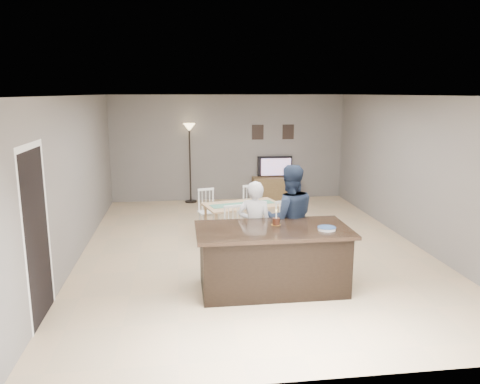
{
  "coord_description": "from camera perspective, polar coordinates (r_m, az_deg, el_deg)",
  "views": [
    {
      "loc": [
        -1.26,
        -7.95,
        2.75
      ],
      "look_at": [
        -0.27,
        -0.3,
        1.1
      ],
      "focal_mm": 35.0,
      "sensor_mm": 36.0,
      "label": 1
    }
  ],
  "objects": [
    {
      "name": "man",
      "position": [
        7.27,
        6.04,
        -3.24
      ],
      "size": [
        0.83,
        0.65,
        1.68
      ],
      "primitive_type": "imported",
      "rotation": [
        0.0,
        0.0,
        3.12
      ],
      "color": "#1A253A",
      "rests_on": "floor"
    },
    {
      "name": "television",
      "position": [
        12.19,
        4.34,
        3.1
      ],
      "size": [
        0.91,
        0.12,
        0.53
      ],
      "primitive_type": "imported",
      "rotation": [
        0.0,
        0.0,
        3.14
      ],
      "color": "black",
      "rests_on": "tv_console"
    },
    {
      "name": "doorway",
      "position": [
        6.09,
        -23.66,
        -3.16
      ],
      "size": [
        0.0,
        2.1,
        2.65
      ],
      "color": "black",
      "rests_on": "floor"
    },
    {
      "name": "floor_lamp",
      "position": [
        11.8,
        -6.17,
        6.14
      ],
      "size": [
        0.3,
        0.3,
        2.0
      ],
      "color": "black",
      "rests_on": "floor"
    },
    {
      "name": "birthday_cake",
      "position": [
        6.69,
        4.43,
        -3.58
      ],
      "size": [
        0.14,
        0.14,
        0.22
      ],
      "color": "gold",
      "rests_on": "kitchen_island"
    },
    {
      "name": "room_shell",
      "position": [
        8.12,
        1.61,
        4.44
      ],
      "size": [
        8.0,
        8.0,
        8.0
      ],
      "color": "slate",
      "rests_on": "floor"
    },
    {
      "name": "kitchen_island",
      "position": [
        6.68,
        3.98,
        -8.08
      ],
      "size": [
        2.15,
        1.1,
        0.9
      ],
      "color": "black",
      "rests_on": "floor"
    },
    {
      "name": "picture_frames",
      "position": [
        12.21,
        4.05,
        7.31
      ],
      "size": [
        1.1,
        0.02,
        0.38
      ],
      "color": "black",
      "rests_on": "room_shell"
    },
    {
      "name": "dining_table",
      "position": [
        8.94,
        0.3,
        -2.21
      ],
      "size": [
        1.69,
        1.87,
        0.86
      ],
      "rotation": [
        0.0,
        0.0,
        0.24
      ],
      "color": "tan",
      "rests_on": "floor"
    },
    {
      "name": "tv_screen_glow",
      "position": [
        12.11,
        4.42,
        3.07
      ],
      "size": [
        0.78,
        0.0,
        0.78
      ],
      "primitive_type": "plane",
      "rotation": [
        1.57,
        0.0,
        3.14
      ],
      "color": "#D55817",
      "rests_on": "tv_console"
    },
    {
      "name": "floor",
      "position": [
        8.5,
        1.54,
        -6.83
      ],
      "size": [
        8.0,
        8.0,
        0.0
      ],
      "primitive_type": "plane",
      "color": "tan",
      "rests_on": "ground"
    },
    {
      "name": "tv_console",
      "position": [
        12.22,
        4.37,
        0.44
      ],
      "size": [
        1.2,
        0.4,
        0.6
      ],
      "primitive_type": "cube",
      "color": "brown",
      "rests_on": "floor"
    },
    {
      "name": "woman",
      "position": [
        7.15,
        1.81,
        -4.38
      ],
      "size": [
        0.61,
        0.49,
        1.46
      ],
      "primitive_type": "imported",
      "rotation": [
        0.0,
        0.0,
        2.85
      ],
      "color": "#B9B8BD",
      "rests_on": "floor"
    },
    {
      "name": "plate_stack",
      "position": [
        6.55,
        10.53,
        -4.39
      ],
      "size": [
        0.25,
        0.25,
        0.04
      ],
      "color": "white",
      "rests_on": "kitchen_island"
    }
  ]
}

